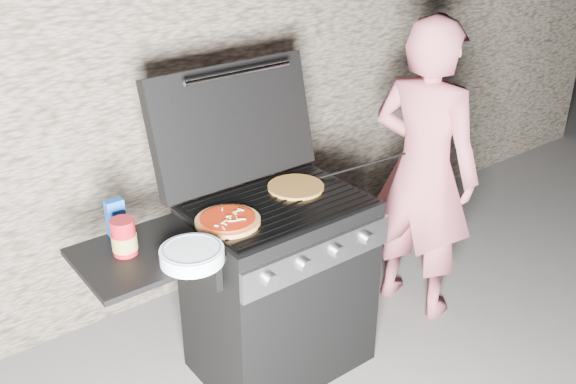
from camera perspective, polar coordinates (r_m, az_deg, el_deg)
ground at (r=3.39m, az=-0.69°, el=-14.75°), size 50.00×50.00×0.00m
stone_wall at (r=3.70m, az=-10.55°, el=4.87°), size 8.00×0.35×1.80m
gas_grill at (r=3.00m, az=-4.64°, el=-10.06°), size 1.34×0.79×0.91m
pizza_topped at (r=2.72m, az=-5.38°, el=-2.49°), size 0.29×0.29×0.03m
pizza_plain at (r=3.01m, az=0.70°, el=0.46°), size 0.27×0.27×0.01m
sauce_jar at (r=2.56m, az=-14.39°, el=-3.88°), size 0.10×0.10×0.15m
blue_carton at (r=2.70m, az=-15.07°, el=-2.19°), size 0.07×0.04×0.16m
plate_stack at (r=2.48m, az=-8.53°, el=-5.57°), size 0.32×0.32×0.06m
person at (r=3.46m, az=11.93°, el=1.80°), size 0.53×0.68×1.65m
tongs at (r=3.15m, az=6.60°, el=2.35°), size 0.43×0.18×0.09m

